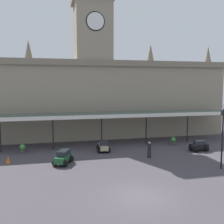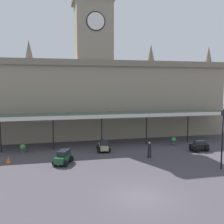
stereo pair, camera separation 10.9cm
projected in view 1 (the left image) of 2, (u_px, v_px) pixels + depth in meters
ground_plane at (141, 197)px, 17.18m from camera, size 140.00×140.00×0.00m
station_building at (93, 93)px, 36.31m from camera, size 37.81×5.69×19.45m
entrance_canopy at (100, 114)px, 31.72m from camera, size 33.88×3.26×3.94m
car_black_sedan at (199, 146)px, 28.99m from camera, size 2.12×1.64×1.19m
car_beige_sedan at (103, 147)px, 28.74m from camera, size 1.62×2.11×1.19m
car_green_estate at (63, 158)px, 24.21m from camera, size 2.11×2.42×1.27m
pedestrian_near_entrance at (149, 149)px, 26.22m from camera, size 0.35×0.34×1.67m
victorian_lamppost at (223, 132)px, 22.49m from camera, size 0.30×0.30×5.33m
traffic_cone at (8, 159)px, 24.55m from camera, size 0.40×0.40×0.67m
planter_near_kerb at (23, 149)px, 28.05m from camera, size 0.60×0.60×0.96m
planter_by_canopy at (173, 141)px, 31.77m from camera, size 0.60×0.60×0.96m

